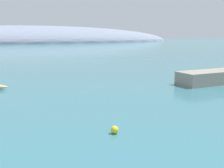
{
  "coord_description": "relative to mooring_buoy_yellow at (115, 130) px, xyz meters",
  "views": [
    {
      "loc": [
        -8.13,
        -11.31,
        8.55
      ],
      "look_at": [
        2.75,
        23.74,
        1.87
      ],
      "focal_mm": 46.73,
      "sensor_mm": 36.0,
      "label": 1
    }
  ],
  "objects": [
    {
      "name": "mooring_buoy_yellow",
      "position": [
        0.0,
        0.0,
        0.0
      ],
      "size": [
        0.68,
        0.68,
        0.68
      ],
      "primitive_type": "sphere",
      "color": "yellow",
      "rests_on": "water"
    },
    {
      "name": "distant_ridge",
      "position": [
        -6.12,
        223.97,
        -0.34
      ],
      "size": [
        247.96,
        89.89,
        25.96
      ],
      "primitive_type": "ellipsoid",
      "color": "gray",
      "rests_on": "ground"
    }
  ]
}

